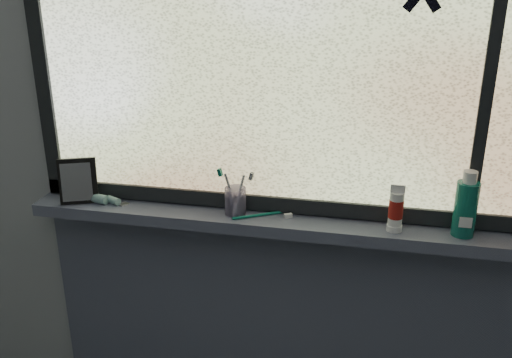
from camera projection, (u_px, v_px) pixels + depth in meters
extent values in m
cube|color=#9EA3A8|center=(277.00, 142.00, 1.81)|extent=(3.00, 0.01, 2.50)
cube|color=#4C5166|center=(272.00, 223.00, 1.83)|extent=(1.62, 0.14, 0.04)
cube|color=#4C5166|center=(273.00, 343.00, 2.07)|extent=(1.62, 0.02, 0.98)
cube|color=silver|center=(277.00, 54.00, 1.69)|extent=(1.50, 0.01, 1.00)
cube|color=black|center=(275.00, 203.00, 1.86)|extent=(1.60, 0.03, 0.05)
cube|color=black|center=(40.00, 46.00, 1.83)|extent=(0.05, 0.03, 1.10)
cube|color=black|center=(491.00, 61.00, 1.57)|extent=(0.03, 0.03, 1.00)
cube|color=black|center=(78.00, 181.00, 1.91)|extent=(0.14, 0.10, 0.16)
cylinder|color=#A699CB|center=(235.00, 201.00, 1.84)|extent=(0.08, 0.08, 0.09)
cylinder|color=teal|center=(466.00, 204.00, 1.68)|extent=(0.09, 0.09, 0.17)
cylinder|color=silver|center=(396.00, 207.00, 1.71)|extent=(0.05, 0.05, 0.11)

